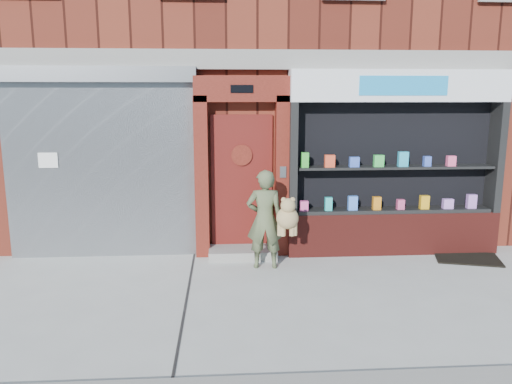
{
  "coord_description": "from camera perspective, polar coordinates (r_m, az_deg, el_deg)",
  "views": [
    {
      "loc": [
        -1.05,
        -6.1,
        2.62
      ],
      "look_at": [
        -0.58,
        1.0,
        1.22
      ],
      "focal_mm": 35.0,
      "sensor_mm": 36.0,
      "label": 1
    }
  ],
  "objects": [
    {
      "name": "ground",
      "position": [
        6.72,
        5.62,
        -11.86
      ],
      "size": [
        80.0,
        80.0,
        0.0
      ],
      "primitive_type": "plane",
      "color": "#9E9E99",
      "rests_on": "ground"
    },
    {
      "name": "building",
      "position": [
        12.22,
        1.22,
        17.59
      ],
      "size": [
        12.0,
        8.16,
        8.0
      ],
      "color": "#4D1911",
      "rests_on": "ground"
    },
    {
      "name": "shutter_bay",
      "position": [
        8.31,
        -17.39,
        4.39
      ],
      "size": [
        3.1,
        0.3,
        3.04
      ],
      "color": "gray",
      "rests_on": "ground"
    },
    {
      "name": "red_door_bay",
      "position": [
        8.05,
        -1.62,
        2.82
      ],
      "size": [
        1.52,
        0.58,
        2.9
      ],
      "color": "#49120C",
      "rests_on": "ground"
    },
    {
      "name": "pharmacy_bay",
      "position": [
        8.49,
        15.51,
        2.26
      ],
      "size": [
        3.5,
        0.41,
        3.0
      ],
      "color": "#5C1A15",
      "rests_on": "ground"
    },
    {
      "name": "woman",
      "position": [
        7.53,
        1.38,
        -3.08
      ],
      "size": [
        0.78,
        0.52,
        1.52
      ],
      "color": "#4E583A",
      "rests_on": "ground"
    },
    {
      "name": "doormat",
      "position": [
        8.83,
        22.99,
        -6.97
      ],
      "size": [
        1.14,
        0.93,
        0.02
      ],
      "primitive_type": "cube",
      "rotation": [
        0.0,
        0.0,
        -0.28
      ],
      "color": "black",
      "rests_on": "ground"
    }
  ]
}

